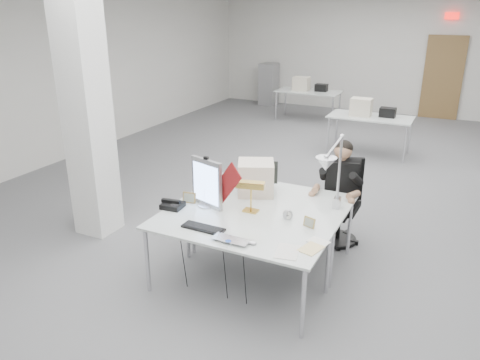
{
  "coord_description": "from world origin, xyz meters",
  "views": [
    {
      "loc": [
        1.86,
        -6.24,
        2.83
      ],
      "look_at": [
        -0.21,
        -2.0,
        1.05
      ],
      "focal_mm": 35.0,
      "sensor_mm": 36.0,
      "label": 1
    }
  ],
  "objects_px": {
    "architect_lamp": "(333,173)",
    "office_chair": "(340,199)",
    "desk_phone": "(173,205)",
    "desk_main": "(237,228)",
    "seated_person": "(341,176)",
    "laptop": "(228,243)",
    "monitor": "(207,183)",
    "beige_monitor": "(256,178)",
    "bankers_lamp": "(251,195)"
  },
  "relations": [
    {
      "from": "desk_main",
      "to": "seated_person",
      "type": "height_order",
      "value": "seated_person"
    },
    {
      "from": "architect_lamp",
      "to": "beige_monitor",
      "type": "bearing_deg",
      "value": -174.34
    },
    {
      "from": "architect_lamp",
      "to": "seated_person",
      "type": "bearing_deg",
      "value": 117.71
    },
    {
      "from": "monitor",
      "to": "architect_lamp",
      "type": "bearing_deg",
      "value": 30.86
    },
    {
      "from": "bankers_lamp",
      "to": "desk_phone",
      "type": "xyz_separation_m",
      "value": [
        -0.8,
        -0.29,
        -0.16
      ]
    },
    {
      "from": "desk_main",
      "to": "desk_phone",
      "type": "relative_size",
      "value": 8.1
    },
    {
      "from": "office_chair",
      "to": "desk_phone",
      "type": "bearing_deg",
      "value": -153.37
    },
    {
      "from": "beige_monitor",
      "to": "seated_person",
      "type": "bearing_deg",
      "value": 12.1
    },
    {
      "from": "architect_lamp",
      "to": "desk_main",
      "type": "bearing_deg",
      "value": -119.8
    },
    {
      "from": "monitor",
      "to": "desk_phone",
      "type": "relative_size",
      "value": 2.41
    },
    {
      "from": "architect_lamp",
      "to": "office_chair",
      "type": "bearing_deg",
      "value": 117.29
    },
    {
      "from": "bankers_lamp",
      "to": "desk_phone",
      "type": "relative_size",
      "value": 1.68
    },
    {
      "from": "monitor",
      "to": "architect_lamp",
      "type": "relative_size",
      "value": 0.55
    },
    {
      "from": "desk_main",
      "to": "seated_person",
      "type": "bearing_deg",
      "value": 66.94
    },
    {
      "from": "desk_main",
      "to": "monitor",
      "type": "distance_m",
      "value": 0.68
    },
    {
      "from": "desk_phone",
      "to": "office_chair",
      "type": "bearing_deg",
      "value": 39.48
    },
    {
      "from": "seated_person",
      "to": "laptop",
      "type": "relative_size",
      "value": 2.66
    },
    {
      "from": "seated_person",
      "to": "architect_lamp",
      "type": "height_order",
      "value": "architect_lamp"
    },
    {
      "from": "bankers_lamp",
      "to": "beige_monitor",
      "type": "xyz_separation_m",
      "value": [
        -0.16,
        0.49,
        0.01
      ]
    },
    {
      "from": "monitor",
      "to": "architect_lamp",
      "type": "height_order",
      "value": "architect_lamp"
    },
    {
      "from": "desk_main",
      "to": "architect_lamp",
      "type": "relative_size",
      "value": 1.85
    },
    {
      "from": "desk_phone",
      "to": "bankers_lamp",
      "type": "bearing_deg",
      "value": 14.8
    },
    {
      "from": "office_chair",
      "to": "monitor",
      "type": "distance_m",
      "value": 1.76
    },
    {
      "from": "laptop",
      "to": "office_chair",
      "type": "bearing_deg",
      "value": 74.72
    },
    {
      "from": "office_chair",
      "to": "desk_phone",
      "type": "relative_size",
      "value": 5.26
    },
    {
      "from": "architect_lamp",
      "to": "monitor",
      "type": "bearing_deg",
      "value": -146.15
    },
    {
      "from": "office_chair",
      "to": "desk_phone",
      "type": "xyz_separation_m",
      "value": [
        -1.48,
        -1.45,
        0.2
      ]
    },
    {
      "from": "office_chair",
      "to": "bankers_lamp",
      "type": "bearing_deg",
      "value": -138.0
    },
    {
      "from": "seated_person",
      "to": "laptop",
      "type": "bearing_deg",
      "value": -124.55
    },
    {
      "from": "laptop",
      "to": "desk_phone",
      "type": "distance_m",
      "value": 1.03
    },
    {
      "from": "desk_main",
      "to": "bankers_lamp",
      "type": "bearing_deg",
      "value": 95.09
    },
    {
      "from": "seated_person",
      "to": "monitor",
      "type": "bearing_deg",
      "value": -152.38
    },
    {
      "from": "seated_person",
      "to": "beige_monitor",
      "type": "bearing_deg",
      "value": -161.33
    },
    {
      "from": "desk_main",
      "to": "desk_phone",
      "type": "height_order",
      "value": "desk_phone"
    },
    {
      "from": "beige_monitor",
      "to": "architect_lamp",
      "type": "xyz_separation_m",
      "value": [
        0.96,
        -0.24,
        0.29
      ]
    },
    {
      "from": "laptop",
      "to": "architect_lamp",
      "type": "xyz_separation_m",
      "value": [
        0.68,
        0.99,
        0.47
      ]
    },
    {
      "from": "desk_phone",
      "to": "beige_monitor",
      "type": "relative_size",
      "value": 0.55
    },
    {
      "from": "seated_person",
      "to": "desk_phone",
      "type": "height_order",
      "value": "seated_person"
    },
    {
      "from": "seated_person",
      "to": "desk_phone",
      "type": "bearing_deg",
      "value": -154.38
    },
    {
      "from": "monitor",
      "to": "laptop",
      "type": "relative_size",
      "value": 1.49
    },
    {
      "from": "seated_person",
      "to": "bankers_lamp",
      "type": "bearing_deg",
      "value": -139.12
    },
    {
      "from": "laptop",
      "to": "architect_lamp",
      "type": "distance_m",
      "value": 1.29
    },
    {
      "from": "seated_person",
      "to": "laptop",
      "type": "distance_m",
      "value": 1.94
    },
    {
      "from": "office_chair",
      "to": "beige_monitor",
      "type": "height_order",
      "value": "office_chair"
    },
    {
      "from": "laptop",
      "to": "desk_phone",
      "type": "bearing_deg",
      "value": 154.5
    },
    {
      "from": "office_chair",
      "to": "desk_phone",
      "type": "distance_m",
      "value": 2.08
    },
    {
      "from": "beige_monitor",
      "to": "desk_phone",
      "type": "bearing_deg",
      "value": -153.7
    },
    {
      "from": "desk_main",
      "to": "seated_person",
      "type": "relative_size",
      "value": 1.89
    },
    {
      "from": "desk_main",
      "to": "beige_monitor",
      "type": "bearing_deg",
      "value": 102.7
    },
    {
      "from": "office_chair",
      "to": "monitor",
      "type": "height_order",
      "value": "monitor"
    }
  ]
}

